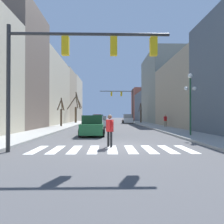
{
  "coord_description": "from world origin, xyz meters",
  "views": [
    {
      "loc": [
        -0.24,
        -11.58,
        1.67
      ],
      "look_at": [
        0.49,
        22.27,
        2.13
      ],
      "focal_mm": 35.0,
      "sensor_mm": 36.0,
      "label": 1
    }
  ],
  "objects_px": {
    "car_parked_left_mid": "(127,119)",
    "car_parked_right_mid": "(98,119)",
    "traffic_signal_far": "(124,99)",
    "car_parked_right_near": "(101,122)",
    "street_tree_right_mid": "(76,109)",
    "car_driving_away_lane": "(98,120)",
    "car_driving_toward_lane": "(93,126)",
    "street_tree_left_far": "(141,113)",
    "street_tree_right_near": "(61,112)",
    "traffic_signal_near": "(71,57)",
    "street_lamp_right_corner": "(190,92)",
    "pedestrian_on_left_sidewalk": "(165,120)",
    "pedestrian_on_right_sidewalk": "(110,128)"
  },
  "relations": [
    {
      "from": "traffic_signal_far",
      "to": "street_tree_right_near",
      "type": "height_order",
      "value": "traffic_signal_far"
    },
    {
      "from": "street_lamp_right_corner",
      "to": "street_tree_right_mid",
      "type": "relative_size",
      "value": 0.76
    },
    {
      "from": "car_parked_right_near",
      "to": "pedestrian_on_left_sidewalk",
      "type": "distance_m",
      "value": 8.83
    },
    {
      "from": "car_parked_left_mid",
      "to": "car_parked_right_mid",
      "type": "bearing_deg",
      "value": 86.25
    },
    {
      "from": "car_parked_right_near",
      "to": "street_tree_left_far",
      "type": "distance_m",
      "value": 15.2
    },
    {
      "from": "traffic_signal_near",
      "to": "street_tree_right_mid",
      "type": "bearing_deg",
      "value": 97.8
    },
    {
      "from": "traffic_signal_far",
      "to": "car_parked_left_mid",
      "type": "bearing_deg",
      "value": 62.65
    },
    {
      "from": "car_parked_right_mid",
      "to": "street_tree_right_mid",
      "type": "bearing_deg",
      "value": -78.47
    },
    {
      "from": "car_parked_left_mid",
      "to": "street_tree_right_near",
      "type": "height_order",
      "value": "street_tree_right_near"
    },
    {
      "from": "street_lamp_right_corner",
      "to": "pedestrian_on_left_sidewalk",
      "type": "relative_size",
      "value": 2.97
    },
    {
      "from": "car_parked_left_mid",
      "to": "street_tree_right_mid",
      "type": "height_order",
      "value": "street_tree_right_mid"
    },
    {
      "from": "car_driving_toward_lane",
      "to": "street_tree_right_near",
      "type": "distance_m",
      "value": 13.12
    },
    {
      "from": "street_lamp_right_corner",
      "to": "pedestrian_on_left_sidewalk",
      "type": "distance_m",
      "value": 11.84
    },
    {
      "from": "traffic_signal_near",
      "to": "pedestrian_on_right_sidewalk",
      "type": "height_order",
      "value": "traffic_signal_near"
    },
    {
      "from": "car_parked_left_mid",
      "to": "traffic_signal_far",
      "type": "bearing_deg",
      "value": 152.65
    },
    {
      "from": "street_tree_right_mid",
      "to": "street_tree_left_far",
      "type": "height_order",
      "value": "street_tree_right_mid"
    },
    {
      "from": "car_parked_right_near",
      "to": "street_tree_right_mid",
      "type": "relative_size",
      "value": 0.74
    },
    {
      "from": "traffic_signal_far",
      "to": "pedestrian_on_right_sidewalk",
      "type": "distance_m",
      "value": 31.08
    },
    {
      "from": "pedestrian_on_right_sidewalk",
      "to": "car_driving_away_lane",
      "type": "bearing_deg",
      "value": 153.07
    },
    {
      "from": "street_lamp_right_corner",
      "to": "pedestrian_on_left_sidewalk",
      "type": "xyz_separation_m",
      "value": [
        1.19,
        11.54,
        -2.35
      ]
    },
    {
      "from": "traffic_signal_near",
      "to": "car_driving_away_lane",
      "type": "relative_size",
      "value": 1.79
    },
    {
      "from": "traffic_signal_far",
      "to": "car_driving_away_lane",
      "type": "xyz_separation_m",
      "value": [
        -4.76,
        -3.69,
        -4.02
      ]
    },
    {
      "from": "street_tree_right_mid",
      "to": "street_tree_left_far",
      "type": "bearing_deg",
      "value": 1.01
    },
    {
      "from": "traffic_signal_far",
      "to": "car_parked_right_near",
      "type": "xyz_separation_m",
      "value": [
        -4.1,
        -11.54,
        -4.09
      ]
    },
    {
      "from": "traffic_signal_far",
      "to": "street_lamp_right_corner",
      "type": "height_order",
      "value": "traffic_signal_far"
    },
    {
      "from": "car_driving_away_lane",
      "to": "car_driving_toward_lane",
      "type": "bearing_deg",
      "value": 1.15
    },
    {
      "from": "street_tree_right_near",
      "to": "street_tree_right_mid",
      "type": "bearing_deg",
      "value": 89.65
    },
    {
      "from": "street_lamp_right_corner",
      "to": "car_driving_toward_lane",
      "type": "xyz_separation_m",
      "value": [
        -7.47,
        1.71,
        -2.66
      ]
    },
    {
      "from": "traffic_signal_far",
      "to": "car_driving_toward_lane",
      "type": "bearing_deg",
      "value": -100.25
    },
    {
      "from": "traffic_signal_far",
      "to": "street_tree_right_mid",
      "type": "bearing_deg",
      "value": 172.13
    },
    {
      "from": "traffic_signal_near",
      "to": "car_driving_toward_lane",
      "type": "relative_size",
      "value": 1.54
    },
    {
      "from": "traffic_signal_near",
      "to": "street_tree_right_mid",
      "type": "distance_m",
      "value": 33.8
    },
    {
      "from": "car_parked_right_mid",
      "to": "street_tree_right_mid",
      "type": "xyz_separation_m",
      "value": [
        -4.26,
        -0.87,
        2.13
      ]
    },
    {
      "from": "car_parked_right_near",
      "to": "car_parked_right_mid",
      "type": "distance_m",
      "value": 13.74
    },
    {
      "from": "car_parked_left_mid",
      "to": "street_tree_right_near",
      "type": "xyz_separation_m",
      "value": [
        -10.38,
        -13.81,
        1.25
      ]
    },
    {
      "from": "car_parked_right_near",
      "to": "street_tree_right_mid",
      "type": "xyz_separation_m",
      "value": [
        -5.28,
        12.84,
        2.23
      ]
    },
    {
      "from": "traffic_signal_far",
      "to": "car_parked_left_mid",
      "type": "height_order",
      "value": "traffic_signal_far"
    },
    {
      "from": "traffic_signal_far",
      "to": "car_driving_toward_lane",
      "type": "distance_m",
      "value": 24.77
    },
    {
      "from": "traffic_signal_near",
      "to": "car_parked_right_mid",
      "type": "distance_m",
      "value": 34.5
    },
    {
      "from": "car_driving_away_lane",
      "to": "car_driving_toward_lane",
      "type": "height_order",
      "value": "car_driving_away_lane"
    },
    {
      "from": "street_tree_right_mid",
      "to": "car_parked_right_mid",
      "type": "bearing_deg",
      "value": 11.53
    },
    {
      "from": "street_lamp_right_corner",
      "to": "car_parked_left_mid",
      "type": "distance_m",
      "value": 27.74
    },
    {
      "from": "traffic_signal_far",
      "to": "car_driving_toward_lane",
      "type": "xyz_separation_m",
      "value": [
        -4.35,
        -24.05,
        -4.05
      ]
    },
    {
      "from": "car_parked_right_near",
      "to": "car_driving_toward_lane",
      "type": "bearing_deg",
      "value": -1.14
    },
    {
      "from": "car_driving_away_lane",
      "to": "car_parked_right_near",
      "type": "height_order",
      "value": "car_driving_away_lane"
    },
    {
      "from": "pedestrian_on_right_sidewalk",
      "to": "street_tree_left_far",
      "type": "distance_m",
      "value": 32.9
    },
    {
      "from": "car_driving_away_lane",
      "to": "car_parked_right_mid",
      "type": "relative_size",
      "value": 0.9
    },
    {
      "from": "traffic_signal_near",
      "to": "pedestrian_on_left_sidewalk",
      "type": "relative_size",
      "value": 4.73
    },
    {
      "from": "traffic_signal_near",
      "to": "street_lamp_right_corner",
      "type": "distance_m",
      "value": 10.22
    },
    {
      "from": "traffic_signal_far",
      "to": "pedestrian_on_left_sidewalk",
      "type": "distance_m",
      "value": 15.32
    }
  ]
}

